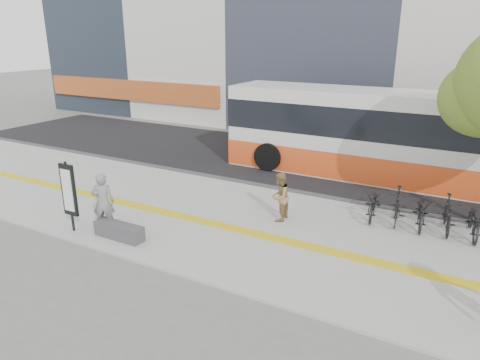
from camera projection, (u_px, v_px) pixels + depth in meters
The scene contains 11 objects.
ground at pixel (216, 244), 12.79m from camera, with size 120.00×120.00×0.00m, color slate.
sidewalk at pixel (241, 224), 14.02m from camera, with size 40.00×7.00×0.08m, color gray.
tactile_strip at pixel (233, 228), 13.59m from camera, with size 40.00×0.45×0.01m, color gold.
street at pixel (319, 165), 20.24m from camera, with size 40.00×8.00×0.06m, color black.
curb at pixel (285, 190), 16.91m from camera, with size 40.00×0.25×0.14m, color #3C3D3F.
bench at pixel (119, 231), 12.90m from camera, with size 1.60×0.45×0.45m, color #3C3D3F.
signboard at pixel (69, 191), 13.04m from camera, with size 0.55×0.10×2.20m.
bus at pixel (387, 138), 17.92m from camera, with size 13.41×3.18×3.57m.
bicycle_row at pixel (422, 211), 13.60m from camera, with size 3.87×1.98×1.11m.
seated_woman at pixel (103, 202), 13.24m from camera, with size 0.66×0.43×1.82m, color black.
pedestrian_tan at pixel (280, 197), 13.96m from camera, with size 0.78×0.60×1.60m, color olive.
Camera 1 is at (6.21, -9.74, 5.84)m, focal length 32.83 mm.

